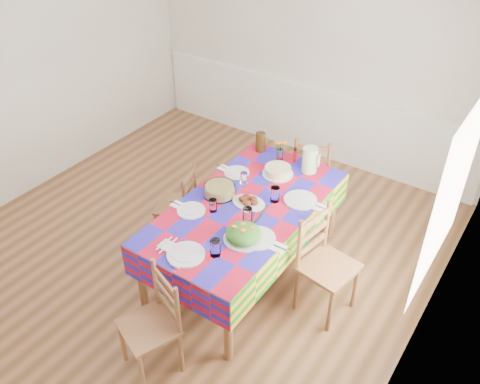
% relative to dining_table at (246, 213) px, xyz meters
% --- Properties ---
extents(room, '(4.58, 5.08, 2.78)m').
position_rel_dining_table_xyz_m(room, '(-0.63, -0.14, 0.65)').
color(room, brown).
rests_on(room, ground).
extents(wainscot, '(4.41, 0.06, 0.92)m').
position_rel_dining_table_xyz_m(wainscot, '(-0.63, 2.34, -0.21)').
color(wainscot, white).
rests_on(wainscot, room).
extents(window_right, '(0.00, 1.40, 1.40)m').
position_rel_dining_table_xyz_m(window_right, '(1.60, 0.16, 0.80)').
color(window_right, white).
rests_on(window_right, room).
extents(dining_table, '(1.09, 2.02, 0.79)m').
position_rel_dining_table_xyz_m(dining_table, '(0.00, 0.00, 0.00)').
color(dining_table, brown).
rests_on(dining_table, room).
extents(setting_near_head, '(0.49, 0.33, 0.15)m').
position_rel_dining_table_xyz_m(setting_near_head, '(0.03, -0.75, 0.12)').
color(setting_near_head, silver).
rests_on(setting_near_head, dining_table).
extents(setting_left_near, '(0.46, 0.27, 0.12)m').
position_rel_dining_table_xyz_m(setting_left_near, '(-0.30, -0.30, 0.11)').
color(setting_left_near, silver).
rests_on(setting_left_near, dining_table).
extents(setting_left_far, '(0.45, 0.27, 0.12)m').
position_rel_dining_table_xyz_m(setting_left_far, '(-0.31, 0.35, 0.11)').
color(setting_left_far, silver).
rests_on(setting_left_far, dining_table).
extents(setting_right_near, '(0.56, 0.33, 0.14)m').
position_rel_dining_table_xyz_m(setting_right_near, '(0.27, -0.27, 0.12)').
color(setting_right_near, silver).
rests_on(setting_right_near, dining_table).
extents(setting_right_far, '(0.57, 0.33, 0.15)m').
position_rel_dining_table_xyz_m(setting_right_far, '(0.31, 0.29, 0.12)').
color(setting_right_far, silver).
rests_on(setting_right_far, dining_table).
extents(meat_platter, '(0.32, 0.23, 0.06)m').
position_rel_dining_table_xyz_m(meat_platter, '(0.00, 0.04, 0.11)').
color(meat_platter, silver).
rests_on(meat_platter, dining_table).
extents(salad_platter, '(0.33, 0.33, 0.14)m').
position_rel_dining_table_xyz_m(salad_platter, '(0.24, -0.39, 0.14)').
color(salad_platter, silver).
rests_on(salad_platter, dining_table).
extents(pasta_bowl, '(0.29, 0.29, 0.10)m').
position_rel_dining_table_xyz_m(pasta_bowl, '(-0.29, 0.00, 0.14)').
color(pasta_bowl, white).
rests_on(pasta_bowl, dining_table).
extents(cake, '(0.30, 0.30, 0.08)m').
position_rel_dining_table_xyz_m(cake, '(-0.02, 0.59, 0.13)').
color(cake, silver).
rests_on(cake, dining_table).
extents(serving_utensils, '(0.16, 0.36, 0.01)m').
position_rel_dining_table_xyz_m(serving_utensils, '(0.16, -0.08, 0.09)').
color(serving_utensils, black).
rests_on(serving_utensils, dining_table).
extents(flower_vase, '(0.14, 0.11, 0.22)m').
position_rel_dining_table_xyz_m(flower_vase, '(-0.15, 0.84, 0.18)').
color(flower_vase, white).
rests_on(flower_vase, dining_table).
extents(hot_sauce, '(0.04, 0.04, 0.16)m').
position_rel_dining_table_xyz_m(hot_sauce, '(-0.00, 0.89, 0.17)').
color(hot_sauce, red).
rests_on(hot_sauce, dining_table).
extents(green_pitcher, '(0.15, 0.15, 0.26)m').
position_rel_dining_table_xyz_m(green_pitcher, '(0.20, 0.82, 0.22)').
color(green_pitcher, '#C1E7A3').
rests_on(green_pitcher, dining_table).
extents(tea_pitcher, '(0.10, 0.10, 0.20)m').
position_rel_dining_table_xyz_m(tea_pitcher, '(-0.41, 0.88, 0.19)').
color(tea_pitcher, '#32200B').
rests_on(tea_pitcher, dining_table).
extents(name_card, '(0.09, 0.03, 0.02)m').
position_rel_dining_table_xyz_m(name_card, '(-0.02, -0.95, 0.10)').
color(name_card, silver).
rests_on(name_card, dining_table).
extents(chair_near, '(0.52, 0.51, 0.93)m').
position_rel_dining_table_xyz_m(chair_near, '(0.02, -1.28, -0.24)').
color(chair_near, brown).
rests_on(chair_near, room).
extents(chair_far, '(0.52, 0.51, 0.93)m').
position_rel_dining_table_xyz_m(chair_far, '(0.01, 1.28, -0.24)').
color(chair_far, brown).
rests_on(chair_far, room).
extents(chair_left, '(0.47, 0.48, 0.86)m').
position_rel_dining_table_xyz_m(chair_left, '(-0.81, 0.01, -0.28)').
color(chair_left, brown).
rests_on(chair_left, room).
extents(chair_right, '(0.49, 0.51, 1.00)m').
position_rel_dining_table_xyz_m(chair_right, '(0.81, 0.01, -0.21)').
color(chair_right, brown).
rests_on(chair_right, room).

